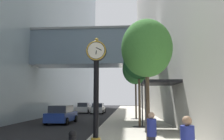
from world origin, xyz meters
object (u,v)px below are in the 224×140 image
(car_white_far, at_px, (84,108))
(car_silver_mid, at_px, (98,108))
(street_tree_mid_far, at_px, (136,69))
(street_clock, at_px, (96,87))
(pedestrian_walking, at_px, (152,134))
(bollard_fourth, at_px, (96,125))
(street_tree_near, at_px, (147,49))
(car_blue_near, at_px, (62,115))
(street_tree_mid_near, at_px, (139,62))

(car_white_far, bearing_deg, car_silver_mid, -13.21)
(street_tree_mid_far, xyz_separation_m, car_white_far, (-7.76, 11.45, -4.59))
(street_clock, relative_size, pedestrian_walking, 2.90)
(bollard_fourth, bearing_deg, street_tree_near, -44.62)
(street_clock, xyz_separation_m, car_blue_near, (-4.73, 11.58, -1.89))
(car_blue_near, height_order, car_silver_mid, car_blue_near)
(street_tree_mid_far, distance_m, pedestrian_walking, 16.87)
(street_tree_mid_near, bearing_deg, car_white_far, 112.83)
(street_tree_mid_far, xyz_separation_m, car_silver_mid, (-5.40, 10.89, -4.62))
(street_tree_near, distance_m, car_blue_near, 12.93)
(pedestrian_walking, distance_m, car_blue_near, 14.29)
(street_tree_mid_near, distance_m, car_blue_near, 8.78)
(bollard_fourth, xyz_separation_m, street_tree_mid_near, (2.72, 4.31, 4.38))
(street_clock, height_order, street_tree_near, street_tree_near)
(bollard_fourth, height_order, street_tree_near, street_tree_near)
(street_tree_mid_far, bearing_deg, car_silver_mid, 116.38)
(street_tree_mid_near, xyz_separation_m, street_tree_mid_far, (-0.00, 6.99, 0.31))
(bollard_fourth, relative_size, pedestrian_walking, 0.67)
(car_silver_mid, bearing_deg, street_tree_near, -77.75)
(street_clock, relative_size, street_tree_mid_far, 0.67)
(pedestrian_walking, height_order, car_silver_mid, pedestrian_walking)
(street_clock, height_order, car_white_far, street_clock)
(pedestrian_walking, bearing_deg, car_silver_mid, 101.08)
(bollard_fourth, height_order, pedestrian_walking, pedestrian_walking)
(street_tree_near, xyz_separation_m, car_silver_mid, (-5.40, 24.88, -3.79))
(street_clock, distance_m, pedestrian_walking, 2.90)
(street_clock, bearing_deg, street_tree_near, 31.15)
(bollard_fourth, xyz_separation_m, car_white_far, (-5.05, 22.75, 0.10))
(street_tree_mid_near, height_order, car_blue_near, street_tree_mid_near)
(street_tree_mid_near, bearing_deg, street_tree_mid_far, 90.00)
(street_tree_mid_far, relative_size, car_white_far, 1.69)
(street_tree_near, height_order, pedestrian_walking, street_tree_near)
(street_tree_mid_near, height_order, street_tree_mid_far, street_tree_mid_far)
(bollard_fourth, bearing_deg, car_blue_near, 119.20)
(pedestrian_walking, relative_size, car_silver_mid, 0.36)
(bollard_fourth, distance_m, car_white_far, 23.30)
(street_tree_mid_near, bearing_deg, street_clock, -104.87)
(street_clock, height_order, car_blue_near, street_clock)
(car_silver_mid, bearing_deg, street_tree_mid_far, -63.62)
(street_tree_mid_near, height_order, pedestrian_walking, street_tree_mid_near)
(car_silver_mid, bearing_deg, car_blue_near, -96.00)
(street_tree_mid_far, distance_m, car_silver_mid, 13.01)
(street_clock, bearing_deg, car_white_far, 101.72)
(pedestrian_walking, relative_size, car_blue_near, 0.37)
(street_clock, bearing_deg, bollard_fourth, 97.17)
(street_tree_near, relative_size, pedestrian_walking, 3.66)
(street_tree_mid_near, relative_size, car_white_far, 1.56)
(car_blue_near, bearing_deg, street_clock, -67.78)
(car_white_far, bearing_deg, street_tree_near, -73.02)
(street_tree_mid_near, xyz_separation_m, car_white_far, (-7.76, 18.44, -4.28))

